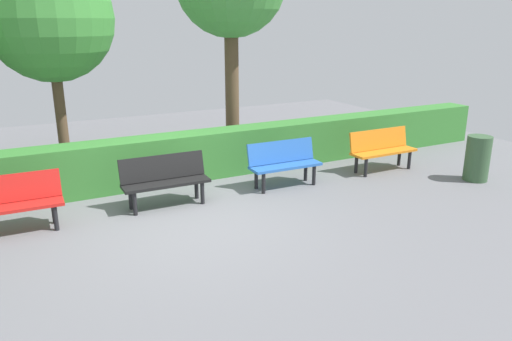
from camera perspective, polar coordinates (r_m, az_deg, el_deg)
The scene contains 8 objects.
ground_plane at distance 7.76m, azimuth -7.75°, elevation -6.05°, with size 18.67×18.67×0.00m, color slate.
bench_orange at distance 10.55m, azimuth 14.52°, elevation 2.56°, with size 1.49×0.47×0.86m.
bench_blue at distance 9.24m, azimuth 3.27°, elevation 1.04°, with size 1.40×0.50×0.86m.
bench_black at distance 8.38m, azimuth -10.63°, elevation -0.91°, with size 1.47×0.49×0.86m.
bench_red at distance 8.06m, azimuth -27.49°, elevation -3.33°, with size 1.64×0.50×0.86m.
hedge_row at distance 9.83m, azimuth -6.46°, elevation 1.85°, with size 14.67×0.62×0.93m, color #387F33.
tree_mid at distance 10.51m, azimuth -23.04°, elevation 16.00°, with size 2.43×2.43×4.29m.
trash_bin at distance 10.51m, azimuth 24.51°, elevation 1.31°, with size 0.47×0.47×0.89m, color #385938.
Camera 1 is at (2.36, 6.74, 3.03)m, focal length 34.14 mm.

